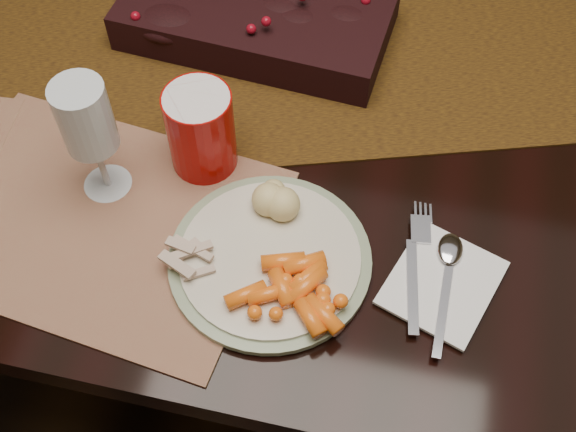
% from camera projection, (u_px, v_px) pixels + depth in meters
% --- Properties ---
extents(floor, '(5.00, 5.00, 0.00)m').
position_uv_depth(floor, '(318.00, 313.00, 1.65)').
color(floor, black).
rests_on(floor, ground).
extents(dining_table, '(1.80, 1.00, 0.75)m').
position_uv_depth(dining_table, '(325.00, 224.00, 1.34)').
color(dining_table, black).
rests_on(dining_table, floor).
extents(table_runner, '(1.89, 0.95, 0.00)m').
position_uv_depth(table_runner, '(306.00, 60.00, 1.05)').
color(table_runner, '#453011').
rests_on(table_runner, dining_table).
extents(centerpiece, '(0.40, 0.23, 0.08)m').
position_uv_depth(centerpiece, '(256.00, 12.00, 1.05)').
color(centerpiece, black).
rests_on(centerpiece, table_runner).
extents(placemat_main, '(0.45, 0.35, 0.00)m').
position_uv_depth(placemat_main, '(100.00, 221.00, 0.89)').
color(placemat_main, brown).
rests_on(placemat_main, dining_table).
extents(dinner_plate, '(0.25, 0.25, 0.01)m').
position_uv_depth(dinner_plate, '(270.00, 258.00, 0.85)').
color(dinner_plate, beige).
rests_on(dinner_plate, placemat_main).
extents(baby_carrots, '(0.12, 0.10, 0.02)m').
position_uv_depth(baby_carrots, '(286.00, 288.00, 0.81)').
color(baby_carrots, orange).
rests_on(baby_carrots, dinner_plate).
extents(mashed_potatoes, '(0.10, 0.09, 0.04)m').
position_uv_depth(mashed_potatoes, '(272.00, 199.00, 0.86)').
color(mashed_potatoes, tan).
rests_on(mashed_potatoes, dinner_plate).
extents(turkey_shreds, '(0.08, 0.08, 0.02)m').
position_uv_depth(turkey_shreds, '(188.00, 258.00, 0.83)').
color(turkey_shreds, '#C0A892').
rests_on(turkey_shreds, dinner_plate).
extents(napkin, '(0.15, 0.16, 0.00)m').
position_uv_depth(napkin, '(442.00, 283.00, 0.84)').
color(napkin, white).
rests_on(napkin, placemat_main).
extents(fork, '(0.05, 0.16, 0.00)m').
position_uv_depth(fork, '(415.00, 271.00, 0.84)').
color(fork, silver).
rests_on(fork, napkin).
extents(spoon, '(0.03, 0.15, 0.00)m').
position_uv_depth(spoon, '(445.00, 290.00, 0.83)').
color(spoon, silver).
rests_on(spoon, napkin).
extents(red_cup, '(0.09, 0.09, 0.12)m').
position_uv_depth(red_cup, '(201.00, 130.00, 0.90)').
color(red_cup, '#A50906').
rests_on(red_cup, placemat_main).
extents(wine_glass, '(0.08, 0.08, 0.18)m').
position_uv_depth(wine_glass, '(93.00, 141.00, 0.85)').
color(wine_glass, silver).
rests_on(wine_glass, dining_table).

